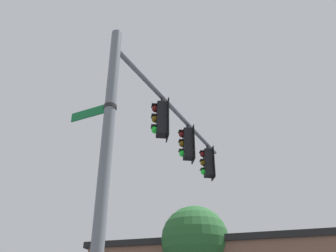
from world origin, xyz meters
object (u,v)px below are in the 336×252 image
Objects in this scene: traffic_light_nearest_pole at (161,119)px; street_name_sign at (99,110)px; traffic_light_mid_outer at (208,163)px; traffic_light_mid_inner at (187,144)px.

traffic_light_nearest_pole is 1.23× the size of street_name_sign.
traffic_light_nearest_pole is at bearing 145.68° from traffic_light_mid_outer.
street_name_sign is (-4.95, 3.72, -0.93)m from traffic_light_mid_outer.
traffic_light_mid_inner is at bearing -38.06° from street_name_sign.
traffic_light_nearest_pole and traffic_light_mid_inner have the same top height.
traffic_light_nearest_pole is 1.00× the size of traffic_light_mid_inner.
traffic_light_nearest_pole is 1.00× the size of traffic_light_mid_outer.
traffic_light_nearest_pole is 1.87m from traffic_light_mid_inner.
traffic_light_nearest_pole is at bearing 145.68° from traffic_light_mid_inner.
traffic_light_mid_inner is 1.87m from traffic_light_mid_outer.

